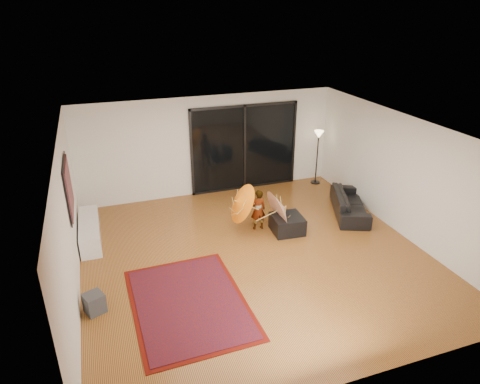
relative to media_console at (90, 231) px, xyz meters
name	(u,v)px	position (x,y,z in m)	size (l,w,h in m)	color
floor	(255,256)	(3.25, -1.81, -0.23)	(7.00, 7.00, 0.00)	#A16E2C
ceiling	(257,132)	(3.25, -1.81, 2.47)	(7.00, 7.00, 0.00)	white
wall_back	(209,146)	(3.25, 1.69, 1.12)	(7.00, 7.00, 0.00)	silver
wall_front	(355,307)	(3.25, -5.31, 1.12)	(7.00, 7.00, 0.00)	silver
wall_left	(68,226)	(-0.25, -1.81, 1.12)	(7.00, 7.00, 0.00)	silver
wall_right	(402,176)	(6.75, -1.81, 1.12)	(7.00, 7.00, 0.00)	silver
sliding_door	(244,148)	(4.25, 1.65, 0.97)	(3.06, 0.07, 2.40)	black
painting	(69,188)	(-0.21, -0.81, 1.42)	(0.04, 1.28, 1.08)	black
media_console	(90,231)	(0.00, 0.00, 0.00)	(0.42, 1.69, 0.47)	white
speaker	(94,303)	(0.00, -2.56, -0.06)	(0.31, 0.31, 0.36)	#424244
persian_rug	(189,303)	(1.57, -2.88, -0.23)	(2.01, 2.76, 0.02)	#540D07
sofa	(350,203)	(6.20, -0.75, 0.04)	(1.87, 0.73, 0.55)	black
ottoman	(287,224)	(4.32, -1.09, -0.04)	(0.69, 0.69, 0.39)	black
floor_lamp	(318,142)	(6.35, 1.29, 1.01)	(0.27, 0.27, 1.58)	black
child	(258,210)	(3.73, -0.74, 0.26)	(0.36, 0.24, 0.99)	#999999
parasol_orange	(236,205)	(3.18, -0.79, 0.50)	(0.60, 0.93, 0.92)	orange
parasol_white	(284,208)	(4.33, -0.89, 0.27)	(0.53, 0.99, 1.00)	white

